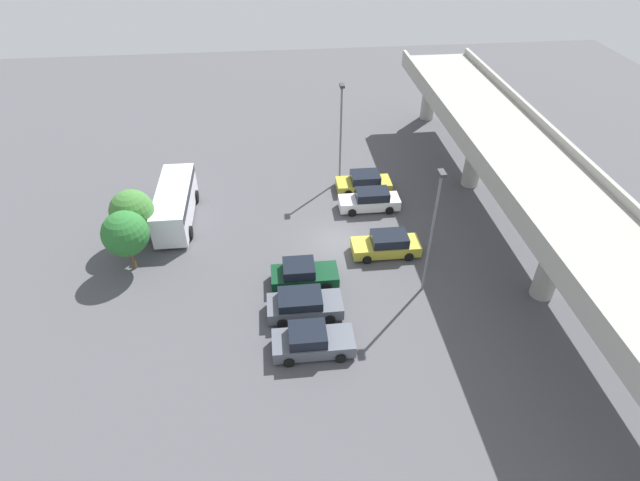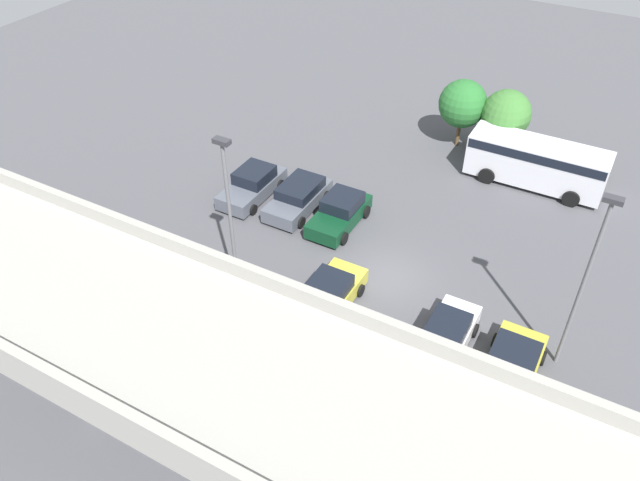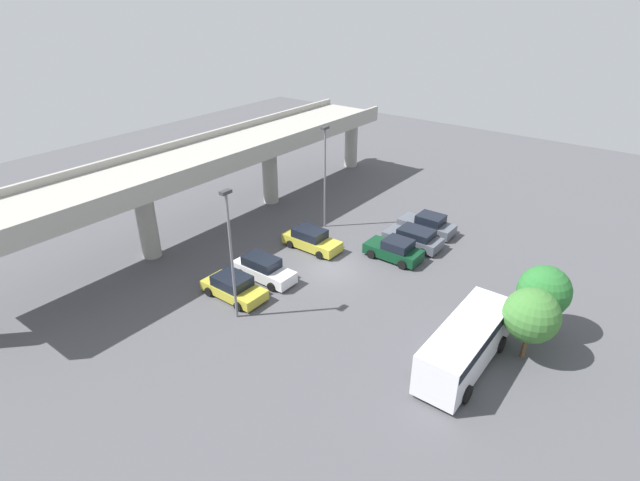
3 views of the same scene
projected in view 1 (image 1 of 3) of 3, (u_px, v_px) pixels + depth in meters
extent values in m
plane|color=#4C4C51|center=(337.00, 242.00, 36.05)|extent=(90.11, 90.11, 0.00)
cube|color=#9E9B93|center=(520.00, 157.00, 33.26)|extent=(40.36, 6.50, 0.90)
cube|color=#9E9B93|center=(477.00, 150.00, 32.56)|extent=(40.36, 0.30, 0.55)
cube|color=#9E9B93|center=(568.00, 145.00, 33.07)|extent=(40.36, 0.30, 0.55)
cylinder|color=#9E9B93|center=(430.00, 92.00, 51.14)|extent=(1.41, 1.41, 5.72)
cylinder|color=#9E9B93|center=(475.00, 154.00, 40.57)|extent=(1.41, 1.41, 5.72)
cylinder|color=#9E9B93|center=(553.00, 260.00, 30.01)|extent=(1.41, 1.41, 5.72)
cube|color=gold|center=(363.00, 184.00, 41.35)|extent=(1.98, 4.48, 0.66)
cube|color=black|center=(365.00, 177.00, 40.95)|extent=(1.82, 2.31, 0.68)
cylinder|color=black|center=(349.00, 194.00, 40.56)|extent=(0.22, 0.63, 0.63)
cylinder|color=black|center=(345.00, 181.00, 42.15)|extent=(0.22, 0.63, 0.63)
cylinder|color=black|center=(382.00, 192.00, 40.79)|extent=(0.22, 0.63, 0.63)
cylinder|color=black|center=(377.00, 179.00, 42.38)|extent=(0.22, 0.63, 0.63)
cube|color=silver|center=(369.00, 203.00, 39.06)|extent=(1.70, 4.72, 0.80)
cube|color=black|center=(372.00, 194.00, 38.63)|extent=(1.57, 2.53, 0.67)
cylinder|color=black|center=(352.00, 213.00, 38.42)|extent=(0.22, 0.63, 0.63)
cylinder|color=black|center=(349.00, 200.00, 39.79)|extent=(0.22, 0.63, 0.63)
cylinder|color=black|center=(389.00, 210.00, 38.65)|extent=(0.22, 0.63, 0.63)
cylinder|color=black|center=(385.00, 198.00, 40.03)|extent=(0.22, 0.63, 0.63)
cube|color=gold|center=(386.00, 247.00, 34.69)|extent=(1.85, 4.71, 0.77)
cube|color=black|center=(389.00, 239.00, 34.27)|extent=(1.70, 2.45, 0.67)
cylinder|color=black|center=(367.00, 260.00, 33.98)|extent=(0.22, 0.61, 0.61)
cylinder|color=black|center=(362.00, 243.00, 35.47)|extent=(0.22, 0.61, 0.61)
cylinder|color=black|center=(409.00, 257.00, 34.22)|extent=(0.22, 0.61, 0.61)
cylinder|color=black|center=(403.00, 240.00, 35.71)|extent=(0.22, 0.61, 0.61)
cube|color=#0C381E|center=(305.00, 276.00, 32.24)|extent=(1.93, 4.31, 0.77)
cube|color=black|center=(299.00, 268.00, 31.77)|extent=(1.78, 2.01, 0.68)
cylinder|color=black|center=(323.00, 268.00, 33.27)|extent=(0.22, 0.69, 0.69)
cylinder|color=black|center=(327.00, 288.00, 31.72)|extent=(0.22, 0.69, 0.69)
cylinder|color=black|center=(283.00, 270.00, 33.05)|extent=(0.22, 0.69, 0.69)
cylinder|color=black|center=(285.00, 291.00, 31.50)|extent=(0.22, 0.69, 0.69)
cube|color=#515660|center=(305.00, 306.00, 30.12)|extent=(1.99, 4.53, 0.77)
cube|color=black|center=(300.00, 299.00, 29.68)|extent=(1.83, 2.61, 0.58)
cylinder|color=black|center=(326.00, 296.00, 31.18)|extent=(0.22, 0.65, 0.65)
cylinder|color=black|center=(330.00, 320.00, 29.58)|extent=(0.22, 0.65, 0.65)
cylinder|color=black|center=(281.00, 299.00, 30.95)|extent=(0.22, 0.65, 0.65)
cylinder|color=black|center=(283.00, 323.00, 29.35)|extent=(0.22, 0.65, 0.65)
cube|color=#515660|center=(313.00, 343.00, 27.87)|extent=(1.93, 4.58, 0.79)
cube|color=black|center=(308.00, 335.00, 27.39)|extent=(1.78, 2.09, 0.70)
cylinder|color=black|center=(336.00, 331.00, 28.92)|extent=(0.22, 0.61, 0.61)
cylinder|color=black|center=(341.00, 358.00, 27.36)|extent=(0.22, 0.61, 0.61)
cylinder|color=black|center=(287.00, 335.00, 28.68)|extent=(0.22, 0.61, 0.61)
cylinder|color=black|center=(289.00, 362.00, 27.13)|extent=(0.22, 0.61, 0.61)
cube|color=silver|center=(175.00, 204.00, 37.34)|extent=(7.82, 2.35, 2.42)
cube|color=black|center=(173.00, 194.00, 36.81)|extent=(7.66, 2.40, 0.53)
cylinder|color=black|center=(190.00, 232.00, 36.14)|extent=(0.96, 0.29, 0.96)
cylinder|color=black|center=(156.00, 234.00, 35.95)|extent=(0.96, 0.29, 0.96)
cylinder|color=black|center=(196.00, 196.00, 39.95)|extent=(0.96, 0.29, 0.96)
cylinder|color=black|center=(166.00, 198.00, 39.75)|extent=(0.96, 0.29, 0.96)
cylinder|color=slate|center=(341.00, 137.00, 40.17)|extent=(0.16, 0.16, 8.26)
cube|color=#333338|center=(342.00, 86.00, 37.58)|extent=(0.70, 0.35, 0.20)
cylinder|color=slate|center=(431.00, 237.00, 29.57)|extent=(0.16, 0.16, 8.45)
cube|color=#333338|center=(442.00, 173.00, 26.91)|extent=(0.70, 0.35, 0.20)
cylinder|color=brown|center=(138.00, 235.00, 35.45)|extent=(0.24, 0.24, 1.53)
sphere|color=#3D7533|center=(132.00, 211.00, 34.19)|extent=(3.01, 3.01, 3.01)
cylinder|color=brown|center=(133.00, 258.00, 33.30)|extent=(0.24, 0.24, 1.63)
sphere|color=#286B2D|center=(125.00, 234.00, 32.01)|extent=(3.00, 3.00, 3.00)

